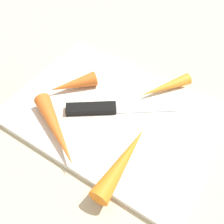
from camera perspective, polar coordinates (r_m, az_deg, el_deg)
The scene contains 7 objects.
ground_plane at distance 0.51m, azimuth -0.00°, elevation -0.85°, with size 1.40×1.40×0.00m, color #C6B793.
cutting_board at distance 0.51m, azimuth -0.00°, elevation -0.43°, with size 0.36×0.26×0.01m, color silver.
knife at distance 0.50m, azimuth -2.80°, elevation 0.70°, with size 0.17×0.13×0.01m.
carrot_long at distance 0.43m, azimuth 2.25°, elevation -10.05°, with size 0.03×0.03×0.14m, color orange.
carrot_short at distance 0.54m, azimuth 10.76°, elevation 5.05°, with size 0.02×0.02×0.11m, color orange.
carrot_longest at distance 0.47m, azimuth -11.41°, elevation -3.58°, with size 0.03×0.03×0.15m, color orange.
carrot_shortest at distance 0.53m, azimuth -8.08°, elevation 5.66°, with size 0.03×0.03×0.09m, color orange.
Camera 1 is at (-0.17, 0.26, 0.40)m, focal length 44.42 mm.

